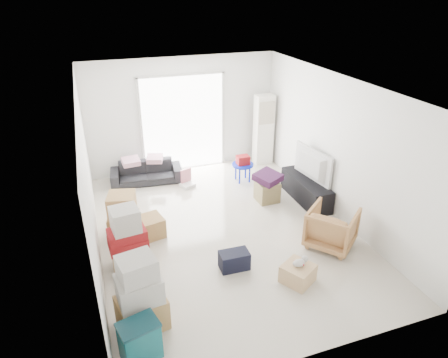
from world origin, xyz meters
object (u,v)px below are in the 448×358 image
wood_crate (298,273)px  kids_table (243,163)px  armchair (332,226)px  storage_bins (140,340)px  tv_console (306,190)px  ottoman (267,191)px  sofa (146,169)px  television (307,176)px  ac_tower (263,130)px

wood_crate → kids_table: bearing=82.2°
armchair → storage_bins: armchair is taller
armchair → wood_crate: size_ratio=1.81×
tv_console → ottoman: size_ratio=3.37×
ottoman → kids_table: (-0.14, 1.04, 0.23)m
kids_table → sofa: bearing=162.0°
television → storage_bins: bearing=118.7°
television → ottoman: bearing=64.6°
ac_tower → wood_crate: ac_tower is taller
sofa → storage_bins: 4.91m
storage_bins → armchair: bearing=20.0°
television → kids_table: television is taller
ac_tower → storage_bins: (-3.85, -4.98, -0.60)m
ac_tower → television: (0.05, -2.13, -0.32)m
storage_bins → ottoman: bearing=44.9°
storage_bins → kids_table: 5.10m
television → armchair: 1.64m
television → sofa: (-3.04, 1.98, -0.25)m
ottoman → kids_table: size_ratio=0.69×
ac_tower → tv_console: size_ratio=1.20×
ac_tower → storage_bins: size_ratio=3.19×
sofa → storage_bins: bearing=-94.1°
ac_tower → kids_table: (-0.87, -0.84, -0.43)m
armchair → kids_table: (-0.52, 2.87, 0.05)m
armchair → wood_crate: 1.22m
tv_console → sofa: (-3.04, 1.98, 0.07)m
television → ottoman: television is taller
sofa → storage_bins: sofa is taller
tv_console → ac_tower: bearing=91.3°
armchair → ottoman: 1.88m
ac_tower → tv_console: (0.05, -2.13, -0.63)m
television → wood_crate: bearing=140.4°
ac_tower → ottoman: size_ratio=4.05×
tv_console → storage_bins: bearing=-143.8°
wood_crate → sofa: bearing=111.1°
kids_table → storage_bins: bearing=-125.7°
ottoman → wood_crate: 2.57m
wood_crate → television: bearing=57.9°
wood_crate → tv_console: bearing=57.9°
tv_console → wood_crate: 2.65m
television → ottoman: 0.89m
ac_tower → armchair: 3.76m
ac_tower → television: size_ratio=1.55×
storage_bins → wood_crate: storage_bins is taller
ac_tower → kids_table: size_ratio=2.79×
sofa → armchair: size_ratio=2.05×
armchair → kids_table: size_ratio=1.25×
armchair → tv_console: bearing=-53.8°
ac_tower → kids_table: ac_tower is taller
tv_console → ottoman: 0.82m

